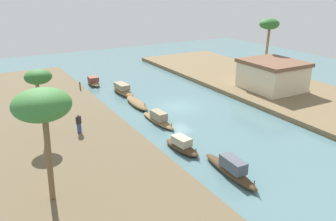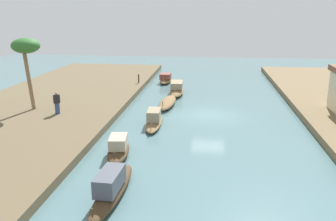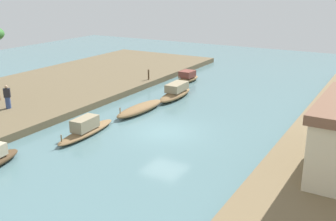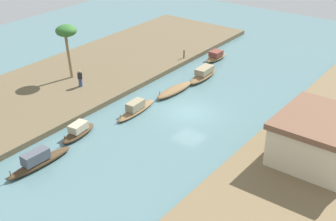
{
  "view_description": "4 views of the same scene",
  "coord_description": "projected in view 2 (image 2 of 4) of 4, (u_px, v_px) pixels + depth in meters",
  "views": [
    {
      "loc": [
        28.29,
        -17.35,
        11.81
      ],
      "look_at": [
        2.21,
        -2.42,
        0.75
      ],
      "focal_mm": 37.02,
      "sensor_mm": 36.0,
      "label": 1
    },
    {
      "loc": [
        26.68,
        0.04,
        7.71
      ],
      "look_at": [
        0.69,
        -3.03,
        0.47
      ],
      "focal_mm": 39.09,
      "sensor_mm": 36.0,
      "label": 2
    },
    {
      "loc": [
        19.57,
        11.57,
        8.53
      ],
      "look_at": [
        -0.85,
        -0.26,
        1.08
      ],
      "focal_mm": 43.01,
      "sensor_mm": 36.0,
      "label": 3
    },
    {
      "loc": [
        29.22,
        19.35,
        18.35
      ],
      "look_at": [
        2.67,
        -0.38,
        1.19
      ],
      "focal_mm": 48.87,
      "sensor_mm": 36.0,
      "label": 4
    }
  ],
  "objects": [
    {
      "name": "river_water",
      "position": [
        209.0,
        115.0,
        27.6
      ],
      "size": [
        70.38,
        70.38,
        0.0
      ],
      "primitive_type": "plane",
      "color": "slate",
      "rests_on": "ground"
    },
    {
      "name": "riverbank_left",
      "position": [
        45.0,
        107.0,
        29.0
      ],
      "size": [
        44.49,
        12.61,
        0.48
      ],
      "primitive_type": "cube",
      "color": "brown",
      "rests_on": "ground"
    },
    {
      "name": "sampan_midstream",
      "position": [
        112.0,
        188.0,
        15.36
      ],
      "size": [
        5.41,
        1.17,
        1.29
      ],
      "rotation": [
        0.0,
        0.0,
        -0.04
      ],
      "color": "#47331E",
      "rests_on": "river_water"
    },
    {
      "name": "sampan_upstream_small",
      "position": [
        177.0,
        89.0,
        34.48
      ],
      "size": [
        4.65,
        1.43,
        1.14
      ],
      "rotation": [
        0.0,
        0.0,
        0.04
      ],
      "color": "brown",
      "rests_on": "river_water"
    },
    {
      "name": "sampan_open_hull",
      "position": [
        154.0,
        119.0,
        25.27
      ],
      "size": [
        4.97,
        1.33,
        1.09
      ],
      "rotation": [
        0.0,
        0.0,
        0.06
      ],
      "color": "brown",
      "rests_on": "river_water"
    },
    {
      "name": "sampan_with_tall_canopy",
      "position": [
        167.0,
        103.0,
        30.29
      ],
      "size": [
        4.94,
        1.44,
        0.89
      ],
      "rotation": [
        0.0,
        0.0,
        -0.05
      ],
      "color": "brown",
      "rests_on": "river_water"
    },
    {
      "name": "sampan_with_red_awning",
      "position": [
        118.0,
        149.0,
        19.9
      ],
      "size": [
        3.7,
        1.57,
        1.08
      ],
      "rotation": [
        0.0,
        0.0,
        0.12
      ],
      "color": "#47331E",
      "rests_on": "river_water"
    },
    {
      "name": "sampan_downstream_large",
      "position": [
        165.0,
        79.0,
        39.73
      ],
      "size": [
        3.39,
        1.3,
        1.02
      ],
      "rotation": [
        0.0,
        0.0,
        -0.04
      ],
      "color": "brown",
      "rests_on": "river_water"
    },
    {
      "name": "person_on_near_bank",
      "position": [
        57.0,
        104.0,
        26.13
      ],
      "size": [
        0.49,
        0.49,
        1.6
      ],
      "rotation": [
        0.0,
        0.0,
        5.43
      ],
      "color": "#33477A",
      "rests_on": "riverbank_left"
    },
    {
      "name": "mooring_post",
      "position": [
        139.0,
        79.0,
        37.25
      ],
      "size": [
        0.14,
        0.14,
        0.89
      ],
      "primitive_type": "cylinder",
      "color": "#4C3823",
      "rests_on": "riverbank_left"
    },
    {
      "name": "palm_tree_left_near",
      "position": [
        26.0,
        48.0,
        26.36
      ],
      "size": [
        2.03,
        2.03,
        5.29
      ],
      "color": "#7F6647",
      "rests_on": "riverbank_left"
    }
  ]
}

